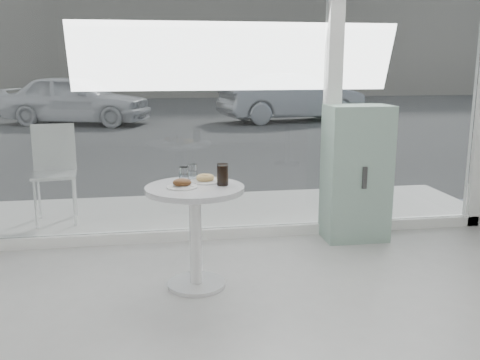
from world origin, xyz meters
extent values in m
cube|color=white|center=(0.00, 3.00, 0.05)|extent=(5.00, 0.12, 0.10)
cube|color=white|center=(0.90, 3.00, 1.50)|extent=(0.14, 0.14, 3.00)
cube|color=white|center=(-0.77, 3.00, 1.40)|extent=(3.21, 0.02, 2.60)
cube|color=white|center=(1.67, 3.00, 1.40)|extent=(1.41, 0.02, 2.60)
cylinder|color=white|center=(-0.50, 1.90, 0.01)|extent=(0.44, 0.44, 0.03)
cylinder|color=white|center=(-0.50, 1.90, 0.37)|extent=(0.09, 0.09, 0.70)
cylinder|color=white|center=(-0.50, 1.90, 0.75)|extent=(0.72, 0.72, 0.04)
cube|color=beige|center=(0.00, 3.80, 0.03)|extent=(5.60, 1.60, 0.05)
cube|color=#3A3A3A|center=(0.00, 16.00, 0.00)|extent=(40.00, 24.00, 0.00)
cube|color=gray|center=(0.00, 25.00, 4.00)|extent=(40.00, 2.00, 8.00)
cube|color=#82A696|center=(1.08, 2.78, 0.63)|extent=(0.59, 0.40, 1.27)
cube|color=#333333|center=(1.08, 2.58, 0.63)|extent=(0.04, 0.02, 0.20)
cylinder|color=white|center=(-1.94, 3.44, 0.29)|extent=(0.03, 0.03, 0.48)
cylinder|color=white|center=(-1.58, 3.48, 0.29)|extent=(0.03, 0.03, 0.48)
cylinder|color=white|center=(-1.97, 3.80, 0.29)|extent=(0.03, 0.03, 0.48)
cylinder|color=white|center=(-1.61, 3.84, 0.29)|extent=(0.03, 0.03, 0.48)
cube|color=white|center=(-1.78, 3.64, 0.54)|extent=(0.47, 0.47, 0.03)
cube|color=white|center=(-1.80, 3.84, 0.80)|extent=(0.43, 0.06, 0.48)
imported|color=white|center=(-2.78, 13.28, 0.68)|extent=(4.27, 2.79, 1.35)
imported|color=#9C9EA3|center=(3.20, 13.03, 0.68)|extent=(4.31, 2.17, 1.35)
cylinder|color=white|center=(-0.59, 1.87, 0.78)|extent=(0.22, 0.22, 0.01)
cube|color=white|center=(-0.57, 1.86, 0.79)|extent=(0.14, 0.14, 0.00)
ellipsoid|color=#3E2311|center=(-0.59, 1.87, 0.81)|extent=(0.13, 0.11, 0.06)
ellipsoid|color=#3E2311|center=(-0.56, 1.89, 0.81)|extent=(0.07, 0.06, 0.04)
cylinder|color=white|center=(-0.41, 2.03, 0.78)|extent=(0.23, 0.23, 0.01)
torus|color=tan|center=(-0.41, 2.03, 0.80)|extent=(0.14, 0.14, 0.05)
cylinder|color=white|center=(-0.57, 2.04, 0.83)|extent=(0.07, 0.07, 0.12)
cylinder|color=white|center=(-0.57, 2.04, 0.80)|extent=(0.06, 0.06, 0.06)
cylinder|color=white|center=(-0.50, 2.13, 0.83)|extent=(0.07, 0.07, 0.12)
cylinder|color=white|center=(-0.50, 2.13, 0.81)|extent=(0.06, 0.06, 0.07)
cylinder|color=white|center=(-0.29, 1.90, 0.85)|extent=(0.08, 0.08, 0.16)
cylinder|color=black|center=(-0.29, 1.90, 0.84)|extent=(0.07, 0.07, 0.14)
camera|label=1|loc=(-0.79, -1.87, 1.65)|focal=40.00mm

